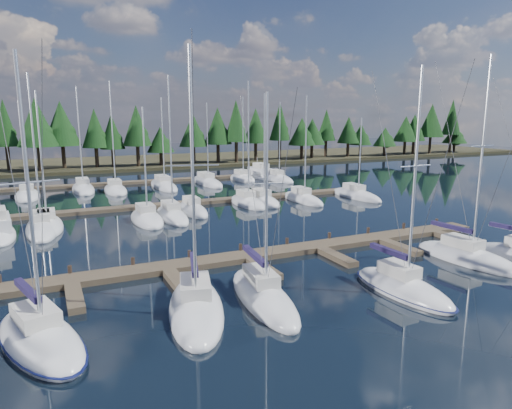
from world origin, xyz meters
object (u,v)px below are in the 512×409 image
main_dock (250,259)px  front_sailboat_4 (402,288)px  front_sailboat_3 (263,296)px  motor_yacht_right (260,175)px  front_sailboat_1 (40,339)px  front_sailboat_2 (196,308)px  front_sailboat_5 (466,257)px

main_dock → front_sailboat_4: 10.95m
front_sailboat_3 → motor_yacht_right: size_ratio=1.44×
front_sailboat_1 → front_sailboat_4: 19.75m
front_sailboat_2 → main_dock: bearing=47.5°
front_sailboat_4 → front_sailboat_3: bearing=163.2°
motor_yacht_right → front_sailboat_5: bearing=-96.9°
front_sailboat_2 → front_sailboat_3: size_ratio=1.17×
front_sailboat_5 → motor_yacht_right: (5.62, 46.68, 0.16)m
front_sailboat_1 → main_dock: bearing=27.0°
front_sailboat_1 → motor_yacht_right: (33.73, 47.11, 0.19)m
front_sailboat_2 → motor_yacht_right: front_sailboat_2 is taller
front_sailboat_2 → front_sailboat_5: bearing=0.5°
main_dock → front_sailboat_3: (-2.22, -6.82, 0.08)m
motor_yacht_right → front_sailboat_2: bearing=-119.2°
front_sailboat_3 → motor_yacht_right: (22.18, 46.92, 0.19)m
front_sailboat_2 → front_sailboat_3: (3.97, -0.07, -0.01)m
front_sailboat_3 → main_dock: bearing=71.9°
front_sailboat_1 → front_sailboat_3: bearing=1.0°
main_dock → front_sailboat_1: size_ratio=3.18×
front_sailboat_4 → motor_yacht_right: size_ratio=1.61×
front_sailboat_5 → front_sailboat_3: bearing=-179.2°
front_sailboat_3 → front_sailboat_5: front_sailboat_5 is taller
front_sailboat_1 → front_sailboat_2: 7.59m
main_dock → front_sailboat_1: 15.46m
front_sailboat_1 → front_sailboat_4: (19.62, -2.24, 0.01)m
front_sailboat_1 → front_sailboat_3: 11.56m
main_dock → front_sailboat_1: bearing=-153.0°
main_dock → front_sailboat_5: (14.33, -6.58, 0.10)m
front_sailboat_3 → front_sailboat_5: 16.55m
front_sailboat_5 → motor_yacht_right: 47.02m
motor_yacht_right → main_dock: bearing=-116.5°
front_sailboat_3 → front_sailboat_4: (8.06, -2.44, 0.01)m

